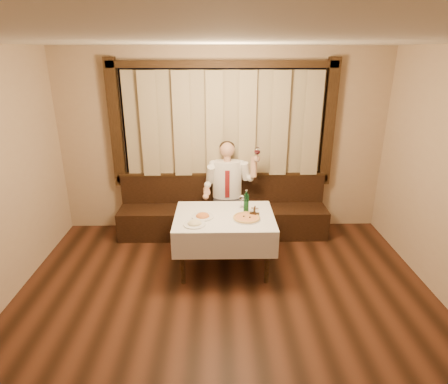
{
  "coord_description": "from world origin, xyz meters",
  "views": [
    {
      "loc": [
        -0.08,
        -2.66,
        2.72
      ],
      "look_at": [
        0.0,
        1.9,
        1.0
      ],
      "focal_mm": 30.0,
      "sensor_mm": 36.0,
      "label": 1
    }
  ],
  "objects_px": {
    "pizza": "(246,218)",
    "cruet_caddy": "(254,212)",
    "banquette": "(223,214)",
    "seated_man": "(228,184)",
    "pasta_red": "(203,215)",
    "dining_table": "(224,223)",
    "pasta_cream": "(194,222)",
    "green_bottle": "(246,203)"
  },
  "relations": [
    {
      "from": "pizza",
      "to": "cruet_caddy",
      "type": "bearing_deg",
      "value": 43.85
    },
    {
      "from": "banquette",
      "to": "seated_man",
      "type": "distance_m",
      "value": 0.55
    },
    {
      "from": "cruet_caddy",
      "to": "seated_man",
      "type": "bearing_deg",
      "value": 127.95
    },
    {
      "from": "pasta_red",
      "to": "seated_man",
      "type": "relative_size",
      "value": 0.19
    },
    {
      "from": "dining_table",
      "to": "seated_man",
      "type": "relative_size",
      "value": 0.86
    },
    {
      "from": "dining_table",
      "to": "cruet_caddy",
      "type": "distance_m",
      "value": 0.41
    },
    {
      "from": "pizza",
      "to": "pasta_cream",
      "type": "height_order",
      "value": "pasta_cream"
    },
    {
      "from": "pasta_red",
      "to": "green_bottle",
      "type": "relative_size",
      "value": 0.89
    },
    {
      "from": "banquette",
      "to": "pasta_cream",
      "type": "height_order",
      "value": "banquette"
    },
    {
      "from": "pasta_cream",
      "to": "pizza",
      "type": "bearing_deg",
      "value": 13.72
    },
    {
      "from": "cruet_caddy",
      "to": "dining_table",
      "type": "bearing_deg",
      "value": -161.98
    },
    {
      "from": "pizza",
      "to": "pasta_red",
      "type": "height_order",
      "value": "pasta_red"
    },
    {
      "from": "pasta_red",
      "to": "cruet_caddy",
      "type": "relative_size",
      "value": 2.21
    },
    {
      "from": "dining_table",
      "to": "seated_man",
      "type": "bearing_deg",
      "value": 85.76
    },
    {
      "from": "cruet_caddy",
      "to": "seated_man",
      "type": "height_order",
      "value": "seated_man"
    },
    {
      "from": "cruet_caddy",
      "to": "seated_man",
      "type": "distance_m",
      "value": 0.99
    },
    {
      "from": "banquette",
      "to": "green_bottle",
      "type": "bearing_deg",
      "value": -73.07
    },
    {
      "from": "dining_table",
      "to": "green_bottle",
      "type": "distance_m",
      "value": 0.38
    },
    {
      "from": "pasta_cream",
      "to": "cruet_caddy",
      "type": "relative_size",
      "value": 2.16
    },
    {
      "from": "green_bottle",
      "to": "cruet_caddy",
      "type": "relative_size",
      "value": 2.47
    },
    {
      "from": "pasta_cream",
      "to": "dining_table",
      "type": "bearing_deg",
      "value": 36.58
    },
    {
      "from": "dining_table",
      "to": "seated_man",
      "type": "xyz_separation_m",
      "value": [
        0.07,
        0.93,
        0.2
      ]
    },
    {
      "from": "pasta_red",
      "to": "seated_man",
      "type": "bearing_deg",
      "value": 70.83
    },
    {
      "from": "green_bottle",
      "to": "cruet_caddy",
      "type": "bearing_deg",
      "value": -44.33
    },
    {
      "from": "pizza",
      "to": "green_bottle",
      "type": "height_order",
      "value": "green_bottle"
    },
    {
      "from": "pasta_red",
      "to": "cruet_caddy",
      "type": "bearing_deg",
      "value": 3.99
    },
    {
      "from": "seated_man",
      "to": "pasta_cream",
      "type": "bearing_deg",
      "value": -109.84
    },
    {
      "from": "pizza",
      "to": "seated_man",
      "type": "height_order",
      "value": "seated_man"
    },
    {
      "from": "banquette",
      "to": "pasta_cream",
      "type": "relative_size",
      "value": 11.76
    },
    {
      "from": "pasta_cream",
      "to": "seated_man",
      "type": "bearing_deg",
      "value": 70.16
    },
    {
      "from": "cruet_caddy",
      "to": "pasta_red",
      "type": "bearing_deg",
      "value": -156.59
    },
    {
      "from": "pasta_cream",
      "to": "green_bottle",
      "type": "height_order",
      "value": "green_bottle"
    },
    {
      "from": "dining_table",
      "to": "green_bottle",
      "type": "xyz_separation_m",
      "value": [
        0.28,
        0.09,
        0.24
      ]
    },
    {
      "from": "banquette",
      "to": "green_bottle",
      "type": "distance_m",
      "value": 1.14
    },
    {
      "from": "pasta_cream",
      "to": "cruet_caddy",
      "type": "distance_m",
      "value": 0.79
    },
    {
      "from": "pasta_red",
      "to": "pasta_cream",
      "type": "relative_size",
      "value": 1.02
    },
    {
      "from": "pizza",
      "to": "pasta_red",
      "type": "xyz_separation_m",
      "value": [
        -0.55,
        0.06,
        0.02
      ]
    },
    {
      "from": "cruet_caddy",
      "to": "pizza",
      "type": "bearing_deg",
      "value": -116.72
    },
    {
      "from": "green_bottle",
      "to": "seated_man",
      "type": "relative_size",
      "value": 0.21
    },
    {
      "from": "dining_table",
      "to": "pasta_cream",
      "type": "distance_m",
      "value": 0.48
    },
    {
      "from": "banquette",
      "to": "pasta_red",
      "type": "bearing_deg",
      "value": -104.27
    },
    {
      "from": "green_bottle",
      "to": "banquette",
      "type": "bearing_deg",
      "value": 106.93
    }
  ]
}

